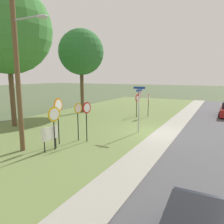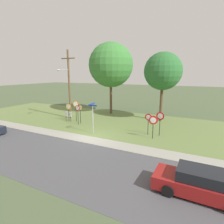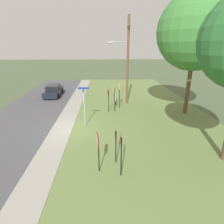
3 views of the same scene
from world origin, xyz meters
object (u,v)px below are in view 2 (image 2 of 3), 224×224
at_px(stop_sign_near_right, 76,106).
at_px(stop_sign_far_center, 78,111).
at_px(parked_sedan_distant, 201,184).
at_px(utility_pole, 68,83).
at_px(yield_sign_near_left, 148,119).
at_px(yield_sign_near_right, 160,118).
at_px(oak_tree_left, 111,65).
at_px(stop_sign_far_left, 80,110).
at_px(yield_sign_far_left, 153,122).
at_px(oak_tree_right, 163,71).
at_px(stop_sign_near_left, 68,109).
at_px(notice_board, 68,114).
at_px(street_name_post, 93,116).

bearing_deg(stop_sign_near_right, stop_sign_far_center, -51.66).
bearing_deg(parked_sedan_distant, utility_pole, 150.07).
xyz_separation_m(yield_sign_near_left, yield_sign_near_right, (1.09, 0.17, 0.19)).
xyz_separation_m(yield_sign_near_right, oak_tree_left, (-8.72, 6.90, 5.33)).
xyz_separation_m(stop_sign_far_left, parked_sedan_distant, (13.19, -8.15, -0.99)).
distance_m(yield_sign_far_left, oak_tree_right, 8.38).
relative_size(stop_sign_near_left, oak_tree_right, 0.27).
distance_m(stop_sign_far_center, parked_sedan_distant, 15.20).
height_order(stop_sign_near_left, oak_tree_left, oak_tree_left).
xyz_separation_m(stop_sign_far_center, yield_sign_near_right, (9.42, 0.30, 0.08)).
distance_m(stop_sign_near_right, stop_sign_far_center, 1.60).
relative_size(yield_sign_near_left, utility_pole, 0.24).
xyz_separation_m(stop_sign_near_right, parked_sedan_distant, (14.24, -8.71, -1.30)).
relative_size(stop_sign_near_left, yield_sign_near_right, 0.96).
relative_size(stop_sign_far_center, notice_board, 1.86).
bearing_deg(stop_sign_far_center, parked_sedan_distant, -21.93).
xyz_separation_m(yield_sign_near_right, utility_pole, (-12.21, 1.66, 3.02)).
relative_size(stop_sign_far_center, yield_sign_near_left, 1.10).
xyz_separation_m(oak_tree_left, parked_sedan_distant, (12.42, -14.80, -6.47)).
distance_m(utility_pole, notice_board, 4.14).
bearing_deg(yield_sign_near_right, yield_sign_near_left, -166.23).
distance_m(stop_sign_near_left, street_name_post, 5.86).
relative_size(stop_sign_far_center, yield_sign_far_left, 1.07).
height_order(stop_sign_near_right, stop_sign_far_center, stop_sign_near_right).
xyz_separation_m(stop_sign_near_right, yield_sign_near_left, (9.45, -0.99, -0.34)).
height_order(stop_sign_far_center, oak_tree_right, oak_tree_right).
distance_m(yield_sign_near_right, utility_pole, 12.69).
relative_size(street_name_post, parked_sedan_distant, 0.68).
height_order(yield_sign_far_left, utility_pole, utility_pole).
relative_size(stop_sign_far_center, yield_sign_near_right, 0.99).
xyz_separation_m(stop_sign_far_left, yield_sign_near_right, (9.49, -0.26, 0.15)).
distance_m(stop_sign_far_left, street_name_post, 4.20).
bearing_deg(yield_sign_near_right, yield_sign_far_left, -105.47).
height_order(stop_sign_near_right, notice_board, stop_sign_near_right).
height_order(yield_sign_near_left, notice_board, yield_sign_near_left).
relative_size(stop_sign_far_left, yield_sign_near_right, 0.96).
bearing_deg(stop_sign_near_right, oak_tree_right, 21.65).
height_order(stop_sign_near_left, yield_sign_far_left, stop_sign_near_left).
distance_m(stop_sign_far_center, yield_sign_near_right, 9.42).
bearing_deg(notice_board, oak_tree_right, 30.71).
bearing_deg(yield_sign_near_left, utility_pole, 174.72).
distance_m(yield_sign_near_right, oak_tree_left, 12.33).
bearing_deg(oak_tree_right, notice_board, -152.59).
distance_m(stop_sign_near_right, yield_sign_near_right, 10.57).
bearing_deg(yield_sign_far_left, stop_sign_near_left, 162.75).
relative_size(yield_sign_far_left, parked_sedan_distant, 0.48).
bearing_deg(utility_pole, yield_sign_near_right, -7.75).
bearing_deg(yield_sign_far_left, oak_tree_left, 126.49).
height_order(oak_tree_right, parked_sedan_distant, oak_tree_right).
bearing_deg(stop_sign_far_left, notice_board, 178.64).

